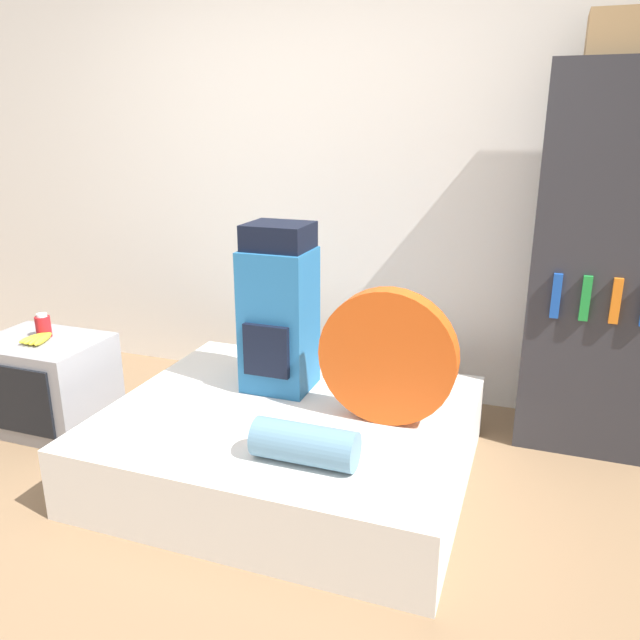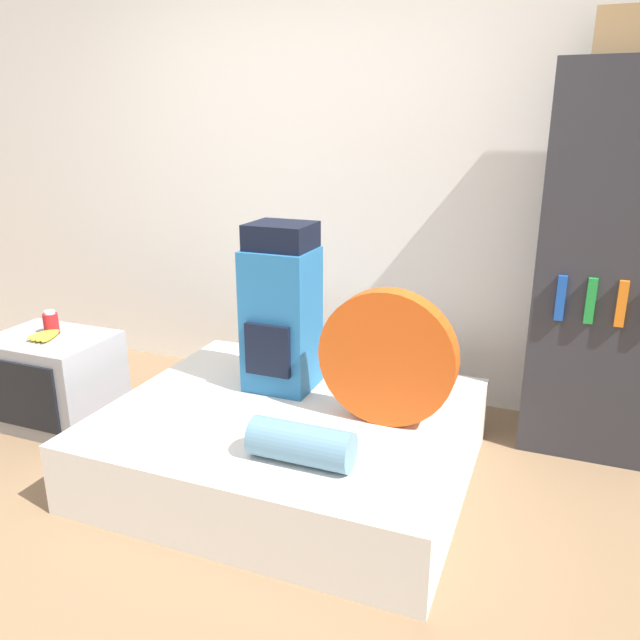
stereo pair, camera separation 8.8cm
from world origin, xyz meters
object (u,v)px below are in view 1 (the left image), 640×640
object	(u,v)px
backpack	(279,311)
tent_bag	(388,357)
bookshelf	(601,267)
sleeping_roll	(305,444)
canister	(43,326)
cardboard_box	(638,34)
television	(46,383)

from	to	relation	value
backpack	tent_bag	size ratio (longest dim) A/B	1.35
bookshelf	sleeping_roll	bearing A→B (deg)	-131.29
canister	bookshelf	bearing A→B (deg)	15.35
tent_bag	bookshelf	distance (m)	1.18
sleeping_roll	cardboard_box	world-z (taller)	cardboard_box
backpack	cardboard_box	xyz separation A→B (m)	(1.46, 0.59, 1.23)
tent_bag	canister	world-z (taller)	tent_bag
canister	cardboard_box	bearing A→B (deg)	15.66
bookshelf	cardboard_box	xyz separation A→B (m)	(0.02, 0.02, 1.03)
backpack	cardboard_box	bearing A→B (deg)	21.99
backpack	canister	xyz separation A→B (m)	(-1.29, -0.18, -0.17)
tent_bag	bookshelf	world-z (taller)	bookshelf
sleeping_roll	television	size ratio (longest dim) A/B	0.66
sleeping_roll	canister	distance (m)	1.74
tent_bag	canister	distance (m)	1.88
television	bookshelf	world-z (taller)	bookshelf
sleeping_roll	television	world-z (taller)	television
canister	cardboard_box	xyz separation A→B (m)	(2.75, 0.77, 1.40)
tent_bag	sleeping_roll	world-z (taller)	tent_bag
sleeping_roll	canister	xyz separation A→B (m)	(-1.67, 0.46, 0.15)
backpack	television	bearing A→B (deg)	-169.55
backpack	tent_bag	distance (m)	0.62
canister	sleeping_roll	bearing A→B (deg)	-15.38
tent_bag	canister	bearing A→B (deg)	179.90
backpack	bookshelf	world-z (taller)	bookshelf
television	cardboard_box	world-z (taller)	cardboard_box
television	cardboard_box	xyz separation A→B (m)	(2.73, 0.82, 1.71)
television	tent_bag	bearing A→B (deg)	1.54
backpack	cardboard_box	distance (m)	2.00
sleeping_roll	canister	size ratio (longest dim) A/B	3.20
tent_bag	television	xyz separation A→B (m)	(-1.86, -0.05, -0.38)
canister	cardboard_box	size ratio (longest dim) A/B	0.32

